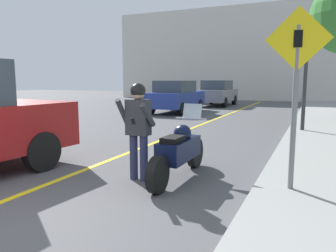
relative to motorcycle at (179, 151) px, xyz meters
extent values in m
cube|color=yellow|center=(-1.87, 3.07, -0.49)|extent=(0.12, 36.00, 0.01)
cube|color=beige|center=(-1.27, 23.07, 3.41)|extent=(28.00, 1.20, 7.81)
cylinder|color=black|center=(0.00, -0.85, -0.20)|extent=(0.14, 0.58, 0.58)
cylinder|color=black|center=(0.00, 0.83, -0.20)|extent=(0.14, 0.58, 0.58)
cube|color=#0C1433|center=(0.00, -0.01, 0.03)|extent=(0.40, 1.16, 0.36)
sphere|color=#0C1433|center=(0.00, 0.15, 0.29)|extent=(0.32, 0.32, 0.32)
cube|color=black|center=(0.00, -0.27, 0.25)|extent=(0.28, 0.48, 0.10)
cylinder|color=silver|center=(0.00, 0.57, 0.51)|extent=(0.62, 0.03, 0.03)
cube|color=silver|center=(0.00, 0.64, 0.63)|extent=(0.36, 0.12, 0.31)
cylinder|color=#282D4C|center=(-0.70, -0.37, -0.10)|extent=(0.14, 0.14, 0.79)
cylinder|color=#282D4C|center=(-0.50, -0.37, -0.10)|extent=(0.14, 0.14, 0.79)
cube|color=#333338|center=(-0.60, -0.37, 0.60)|extent=(0.40, 0.22, 0.61)
cylinder|color=#333338|center=(-0.85, -0.47, 0.69)|extent=(0.09, 0.37, 0.47)
cylinder|color=#333338|center=(-0.35, -0.49, 0.66)|extent=(0.09, 0.43, 0.43)
sphere|color=tan|center=(-0.60, -0.37, 1.01)|extent=(0.22, 0.22, 0.22)
sphere|color=black|center=(-0.60, -0.37, 1.05)|extent=(0.26, 0.26, 0.26)
cube|color=black|center=(-0.54, -0.65, 0.57)|extent=(0.06, 0.05, 0.11)
cylinder|color=black|center=(-2.56, -0.65, -0.11)|extent=(0.30, 0.78, 0.76)
cylinder|color=slate|center=(1.86, -0.10, 0.81)|extent=(0.08, 0.08, 2.39)
cube|color=yellow|center=(1.86, -0.12, 1.81)|extent=(0.91, 0.02, 0.91)
cube|color=black|center=(1.86, -0.13, 1.81)|extent=(0.12, 0.01, 0.24)
cylinder|color=#2D2D30|center=(1.77, 6.24, 1.23)|extent=(0.12, 0.12, 3.25)
cube|color=black|center=(1.77, 6.22, 2.48)|extent=(0.26, 0.22, 0.76)
sphere|color=red|center=(1.77, 6.10, 2.70)|extent=(0.14, 0.14, 0.14)
sphere|color=gold|center=(1.77, 6.10, 2.48)|extent=(0.14, 0.14, 0.14)
sphere|color=green|center=(1.77, 6.10, 2.26)|extent=(0.14, 0.14, 0.14)
cylinder|color=black|center=(-5.49, 12.14, -0.17)|extent=(0.22, 0.64, 0.64)
cylinder|color=black|center=(-3.83, 12.14, -0.17)|extent=(0.22, 0.64, 0.64)
cylinder|color=black|center=(-5.49, 9.54, -0.17)|extent=(0.22, 0.64, 0.64)
cylinder|color=black|center=(-3.83, 9.54, -0.17)|extent=(0.22, 0.64, 0.64)
cube|color=navy|center=(-4.66, 10.84, 0.21)|extent=(1.80, 4.20, 0.76)
cube|color=#38424C|center=(-4.66, 10.67, 0.89)|extent=(1.58, 2.18, 0.60)
cylinder|color=black|center=(-4.74, 17.47, -0.17)|extent=(0.22, 0.64, 0.64)
cylinder|color=black|center=(-3.08, 17.47, -0.17)|extent=(0.22, 0.64, 0.64)
cylinder|color=black|center=(-4.74, 14.87, -0.17)|extent=(0.22, 0.64, 0.64)
cylinder|color=black|center=(-3.08, 14.87, -0.17)|extent=(0.22, 0.64, 0.64)
cube|color=gray|center=(-3.91, 16.17, 0.21)|extent=(1.80, 4.20, 0.76)
cube|color=#38424C|center=(-3.91, 16.00, 0.89)|extent=(1.58, 2.18, 0.60)
camera|label=1|loc=(2.14, -5.20, 1.24)|focal=35.00mm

